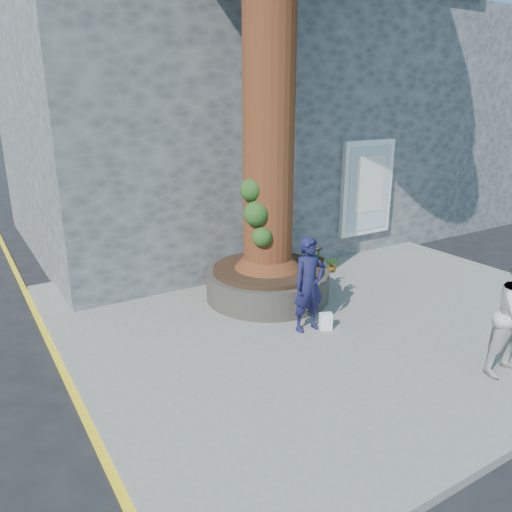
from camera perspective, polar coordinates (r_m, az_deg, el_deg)
ground at (r=7.66m, az=4.52°, el=-11.58°), size 120.00×120.00×0.00m
pavement at (r=9.17m, az=8.45°, el=-6.13°), size 9.00×8.00×0.12m
yellow_line at (r=7.43m, az=-20.51°, el=-13.74°), size 0.10×30.00×0.01m
stone_shop at (r=14.14m, az=-4.50°, el=15.34°), size 10.30×8.30×6.30m
neighbour_shop at (r=19.19m, az=17.98°, el=14.72°), size 6.00×8.00×6.00m
planter at (r=9.39m, az=1.34°, el=-3.03°), size 2.30×2.30×0.60m
man at (r=7.98m, az=6.08°, el=-3.25°), size 0.58×0.39×1.56m
shopping_bag at (r=8.25m, az=7.97°, el=-7.41°), size 0.23×0.19×0.28m
plant_a at (r=10.36m, az=2.73°, el=1.68°), size 0.20×0.20×0.32m
plant_b at (r=10.35m, az=2.74°, el=1.95°), size 0.32×0.32×0.42m
plant_c at (r=9.37m, az=7.18°, el=-0.03°), size 0.23×0.23×0.37m
plant_d at (r=9.08m, az=8.80°, el=-0.96°), size 0.34×0.34×0.28m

